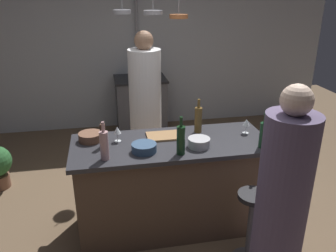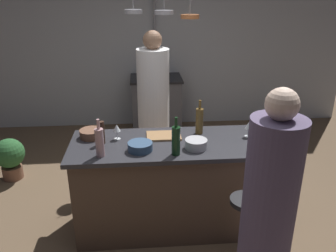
{
  "view_description": "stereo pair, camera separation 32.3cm",
  "coord_description": "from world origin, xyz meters",
  "px_view_note": "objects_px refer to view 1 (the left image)",
  "views": [
    {
      "loc": [
        -0.57,
        -2.79,
        2.22
      ],
      "look_at": [
        0.0,
        0.15,
        1.0
      ],
      "focal_mm": 36.95,
      "sensor_mm": 36.0,
      "label": 1
    },
    {
      "loc": [
        -0.25,
        -2.84,
        2.22
      ],
      "look_at": [
        0.0,
        0.15,
        1.0
      ],
      "focal_mm": 36.95,
      "sensor_mm": 36.0,
      "label": 2
    }
  ],
  "objects_px": {
    "pepper_mill": "(103,135)",
    "mixing_bowl_wooden": "(90,137)",
    "wine_bottle_amber": "(198,119)",
    "wine_bottle_rose": "(104,145)",
    "mixing_bowl_steel": "(199,143)",
    "cutting_board": "(164,136)",
    "wine_glass_by_chef": "(117,131)",
    "bar_stool_right": "(251,225)",
    "chef": "(146,113)",
    "wine_bottle_green": "(263,134)",
    "wine_bottle_red": "(181,140)",
    "guest_right": "(281,210)",
    "stove_range": "(141,105)",
    "wine_glass_near_left_guest": "(246,123)",
    "mixing_bowl_blue": "(144,148)"
  },
  "relations": [
    {
      "from": "wine_bottle_green",
      "to": "wine_bottle_rose",
      "type": "xyz_separation_m",
      "value": [
        -1.36,
        0.03,
        0.01
      ]
    },
    {
      "from": "wine_bottle_red",
      "to": "mixing_bowl_blue",
      "type": "xyz_separation_m",
      "value": [
        -0.3,
        0.1,
        -0.09
      ]
    },
    {
      "from": "stove_range",
      "to": "wine_bottle_amber",
      "type": "relative_size",
      "value": 2.67
    },
    {
      "from": "wine_bottle_amber",
      "to": "wine_bottle_red",
      "type": "xyz_separation_m",
      "value": [
        -0.27,
        -0.43,
        -0.0
      ]
    },
    {
      "from": "chef",
      "to": "cutting_board",
      "type": "height_order",
      "value": "chef"
    },
    {
      "from": "stove_range",
      "to": "wine_bottle_rose",
      "type": "height_order",
      "value": "wine_bottle_rose"
    },
    {
      "from": "stove_range",
      "to": "cutting_board",
      "type": "distance_m",
      "value": 2.36
    },
    {
      "from": "cutting_board",
      "to": "wine_bottle_red",
      "type": "distance_m",
      "value": 0.4
    },
    {
      "from": "pepper_mill",
      "to": "wine_bottle_red",
      "type": "xyz_separation_m",
      "value": [
        0.63,
        -0.27,
        0.03
      ]
    },
    {
      "from": "wine_bottle_red",
      "to": "wine_glass_near_left_guest",
      "type": "relative_size",
      "value": 2.28
    },
    {
      "from": "mixing_bowl_steel",
      "to": "pepper_mill",
      "type": "bearing_deg",
      "value": 168.44
    },
    {
      "from": "wine_bottle_red",
      "to": "mixing_bowl_steel",
      "type": "relative_size",
      "value": 1.7
    },
    {
      "from": "stove_range",
      "to": "wine_bottle_red",
      "type": "height_order",
      "value": "wine_bottle_red"
    },
    {
      "from": "chef",
      "to": "wine_bottle_red",
      "type": "height_order",
      "value": "chef"
    },
    {
      "from": "wine_bottle_green",
      "to": "wine_bottle_red",
      "type": "relative_size",
      "value": 0.94
    },
    {
      "from": "mixing_bowl_wooden",
      "to": "stove_range",
      "type": "bearing_deg",
      "value": 72.5
    },
    {
      "from": "wine_bottle_amber",
      "to": "bar_stool_right",
      "type": "bearing_deg",
      "value": -72.86
    },
    {
      "from": "chef",
      "to": "cutting_board",
      "type": "relative_size",
      "value": 5.53
    },
    {
      "from": "cutting_board",
      "to": "wine_glass_by_chef",
      "type": "height_order",
      "value": "wine_glass_by_chef"
    },
    {
      "from": "mixing_bowl_steel",
      "to": "cutting_board",
      "type": "bearing_deg",
      "value": 134.4
    },
    {
      "from": "guest_right",
      "to": "wine_glass_by_chef",
      "type": "bearing_deg",
      "value": 133.73
    },
    {
      "from": "guest_right",
      "to": "wine_glass_near_left_guest",
      "type": "distance_m",
      "value": 1.09
    },
    {
      "from": "chef",
      "to": "mixing_bowl_steel",
      "type": "distance_m",
      "value": 1.23
    },
    {
      "from": "cutting_board",
      "to": "wine_bottle_amber",
      "type": "height_order",
      "value": "wine_bottle_amber"
    },
    {
      "from": "pepper_mill",
      "to": "wine_glass_by_chef",
      "type": "height_order",
      "value": "pepper_mill"
    },
    {
      "from": "chef",
      "to": "pepper_mill",
      "type": "xyz_separation_m",
      "value": [
        -0.5,
        -1.01,
        0.18
      ]
    },
    {
      "from": "mixing_bowl_blue",
      "to": "wine_bottle_amber",
      "type": "bearing_deg",
      "value": 30.09
    },
    {
      "from": "mixing_bowl_blue",
      "to": "mixing_bowl_wooden",
      "type": "relative_size",
      "value": 1.0
    },
    {
      "from": "guest_right",
      "to": "wine_bottle_red",
      "type": "distance_m",
      "value": 0.95
    },
    {
      "from": "wine_bottle_red",
      "to": "mixing_bowl_steel",
      "type": "bearing_deg",
      "value": 29.26
    },
    {
      "from": "guest_right",
      "to": "mixing_bowl_blue",
      "type": "bearing_deg",
      "value": 134.87
    },
    {
      "from": "chef",
      "to": "wine_bottle_green",
      "type": "distance_m",
      "value": 1.57
    },
    {
      "from": "wine_bottle_amber",
      "to": "wine_glass_by_chef",
      "type": "xyz_separation_m",
      "value": [
        -0.78,
        -0.08,
        -0.03
      ]
    },
    {
      "from": "wine_bottle_red",
      "to": "wine_glass_by_chef",
      "type": "distance_m",
      "value": 0.62
    },
    {
      "from": "stove_range",
      "to": "wine_glass_near_left_guest",
      "type": "relative_size",
      "value": 6.1
    },
    {
      "from": "wine_bottle_green",
      "to": "mixing_bowl_steel",
      "type": "bearing_deg",
      "value": 168.04
    },
    {
      "from": "mixing_bowl_blue",
      "to": "stove_range",
      "type": "bearing_deg",
      "value": 84.18
    },
    {
      "from": "wine_bottle_rose",
      "to": "guest_right",
      "type": "bearing_deg",
      "value": -33.21
    },
    {
      "from": "chef",
      "to": "wine_glass_by_chef",
      "type": "distance_m",
      "value": 1.02
    },
    {
      "from": "pepper_mill",
      "to": "wine_glass_by_chef",
      "type": "distance_m",
      "value": 0.15
    },
    {
      "from": "pepper_mill",
      "to": "mixing_bowl_wooden",
      "type": "relative_size",
      "value": 0.97
    },
    {
      "from": "pepper_mill",
      "to": "wine_glass_near_left_guest",
      "type": "relative_size",
      "value": 1.44
    },
    {
      "from": "mixing_bowl_wooden",
      "to": "bar_stool_right",
      "type": "bearing_deg",
      "value": -32.08
    },
    {
      "from": "wine_bottle_green",
      "to": "mixing_bowl_steel",
      "type": "distance_m",
      "value": 0.56
    },
    {
      "from": "bar_stool_right",
      "to": "wine_bottle_rose",
      "type": "height_order",
      "value": "wine_bottle_rose"
    },
    {
      "from": "wine_bottle_amber",
      "to": "wine_bottle_rose",
      "type": "bearing_deg",
      "value": -155.66
    },
    {
      "from": "mixing_bowl_steel",
      "to": "wine_bottle_red",
      "type": "bearing_deg",
      "value": -150.74
    },
    {
      "from": "wine_bottle_rose",
      "to": "wine_glass_by_chef",
      "type": "height_order",
      "value": "wine_bottle_rose"
    },
    {
      "from": "bar_stool_right",
      "to": "wine_bottle_amber",
      "type": "height_order",
      "value": "wine_bottle_amber"
    },
    {
      "from": "mixing_bowl_blue",
      "to": "wine_glass_by_chef",
      "type": "bearing_deg",
      "value": 129.6
    }
  ]
}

